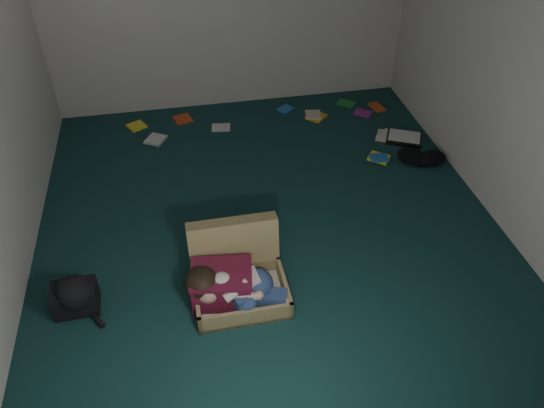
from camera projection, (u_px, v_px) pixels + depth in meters
name	position (u px, v px, depth m)	size (l,w,h in m)	color
floor	(269.00, 224.00, 4.71)	(4.50, 4.50, 0.00)	#123433
wall_front	(370.00, 346.00, 2.19)	(4.50, 4.50, 0.00)	silver
wall_right	(517.00, 69.00, 4.18)	(4.50, 4.50, 0.00)	silver
suitcase	(238.00, 273.00, 4.05)	(0.70, 0.69, 0.51)	#958252
person	(235.00, 288.00, 3.88)	(0.76, 0.36, 0.32)	silver
maroon_bin	(222.00, 287.00, 3.94)	(0.49, 0.41, 0.31)	#581127
backpack	(75.00, 297.00, 3.91)	(0.40, 0.32, 0.24)	black
clothing_pile	(420.00, 156.00, 5.41)	(0.43, 0.35, 0.14)	black
paper_tray	(404.00, 138.00, 5.75)	(0.45, 0.41, 0.05)	black
book_scatter	(287.00, 123.00, 6.03)	(3.04, 1.44, 0.02)	yellow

